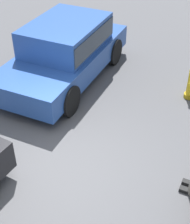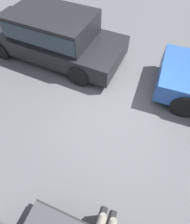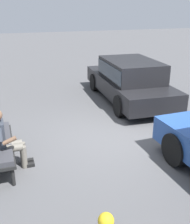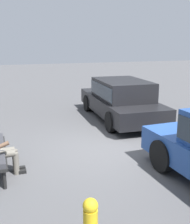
{
  "view_description": "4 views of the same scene",
  "coord_description": "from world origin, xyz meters",
  "views": [
    {
      "loc": [
        3.64,
        2.6,
        4.6
      ],
      "look_at": [
        -0.57,
        0.52,
        1.11
      ],
      "focal_mm": 55.0,
      "sensor_mm": 36.0,
      "label": 1
    },
    {
      "loc": [
        -0.49,
        2.6,
        3.81
      ],
      "look_at": [
        0.16,
        0.95,
        1.23
      ],
      "focal_mm": 28.0,
      "sensor_mm": 36.0,
      "label": 2
    },
    {
      "loc": [
        -5.93,
        2.6,
        3.14
      ],
      "look_at": [
        -0.31,
        0.68,
        0.87
      ],
      "focal_mm": 45.0,
      "sensor_mm": 36.0,
      "label": 3
    },
    {
      "loc": [
        -6.42,
        2.6,
        2.72
      ],
      "look_at": [
        -0.37,
        0.47,
        1.12
      ],
      "focal_mm": 45.0,
      "sensor_mm": 36.0,
      "label": 4
    }
  ],
  "objects": [
    {
      "name": "person_on_phone",
      "position": [
        -0.63,
        2.68,
        0.68
      ],
      "size": [
        0.73,
        0.74,
        1.31
      ],
      "color": "#6B665B",
      "rests_on": "ground_plane"
    },
    {
      "name": "parked_car_mid",
      "position": [
        2.57,
        -1.55,
        0.78
      ],
      "size": [
        4.69,
        2.08,
        1.43
      ],
      "color": "black",
      "rests_on": "ground_plane"
    },
    {
      "name": "ground_plane",
      "position": [
        0.0,
        0.0,
        0.0
      ],
      "size": [
        60.0,
        60.0,
        0.0
      ],
      "primitive_type": "plane",
      "color": "#4C4C4F"
    }
  ]
}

